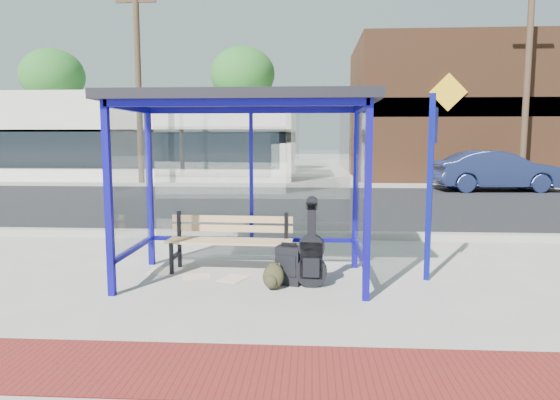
# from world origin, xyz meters

# --- Properties ---
(ground) EXTENTS (120.00, 120.00, 0.00)m
(ground) POSITION_xyz_m (0.00, 0.00, 0.00)
(ground) COLOR #B2ADA0
(ground) RESTS_ON ground
(brick_paver_strip) EXTENTS (60.00, 1.00, 0.01)m
(brick_paver_strip) POSITION_xyz_m (0.00, -2.60, 0.01)
(brick_paver_strip) COLOR maroon
(brick_paver_strip) RESTS_ON ground
(curb_near) EXTENTS (60.00, 0.25, 0.12)m
(curb_near) POSITION_xyz_m (0.00, 2.90, 0.06)
(curb_near) COLOR gray
(curb_near) RESTS_ON ground
(street_asphalt) EXTENTS (60.00, 10.00, 0.00)m
(street_asphalt) POSITION_xyz_m (0.00, 8.00, 0.00)
(street_asphalt) COLOR black
(street_asphalt) RESTS_ON ground
(curb_far) EXTENTS (60.00, 0.25, 0.12)m
(curb_far) POSITION_xyz_m (0.00, 13.10, 0.06)
(curb_far) COLOR gray
(curb_far) RESTS_ON ground
(far_sidewalk) EXTENTS (60.00, 4.00, 0.01)m
(far_sidewalk) POSITION_xyz_m (0.00, 15.00, 0.00)
(far_sidewalk) COLOR #B2ADA0
(far_sidewalk) RESTS_ON ground
(bus_shelter) EXTENTS (3.30, 1.80, 2.42)m
(bus_shelter) POSITION_xyz_m (0.00, 0.07, 2.07)
(bus_shelter) COLOR #130E9D
(bus_shelter) RESTS_ON ground
(storefront_white) EXTENTS (18.00, 6.04, 4.00)m
(storefront_white) POSITION_xyz_m (-9.00, 17.99, 2.00)
(storefront_white) COLOR silver
(storefront_white) RESTS_ON ground
(storefront_brown) EXTENTS (10.00, 7.08, 6.40)m
(storefront_brown) POSITION_xyz_m (8.00, 18.49, 3.20)
(storefront_brown) COLOR #59331E
(storefront_brown) RESTS_ON ground
(tree_left) EXTENTS (3.60, 3.60, 7.03)m
(tree_left) POSITION_xyz_m (-14.00, 22.00, 5.45)
(tree_left) COLOR #4C3826
(tree_left) RESTS_ON ground
(tree_mid) EXTENTS (3.60, 3.60, 7.03)m
(tree_mid) POSITION_xyz_m (-3.00, 22.00, 5.45)
(tree_mid) COLOR #4C3826
(tree_mid) RESTS_ON ground
(tree_right) EXTENTS (3.60, 3.60, 7.03)m
(tree_right) POSITION_xyz_m (12.50, 22.00, 5.45)
(tree_right) COLOR #4C3826
(tree_right) RESTS_ON ground
(utility_pole_west) EXTENTS (1.60, 0.24, 8.00)m
(utility_pole_west) POSITION_xyz_m (-6.00, 13.40, 4.11)
(utility_pole_west) COLOR #4C3826
(utility_pole_west) RESTS_ON ground
(utility_pole_east) EXTENTS (1.60, 0.24, 8.00)m
(utility_pole_east) POSITION_xyz_m (9.00, 13.40, 4.11)
(utility_pole_east) COLOR #4C3826
(utility_pole_east) RESTS_ON ground
(bench) EXTENTS (1.77, 0.49, 0.83)m
(bench) POSITION_xyz_m (-0.27, 0.46, 0.47)
(bench) COLOR black
(bench) RESTS_ON ground
(guitar_bag) EXTENTS (0.40, 0.13, 1.08)m
(guitar_bag) POSITION_xyz_m (0.87, -0.25, 0.40)
(guitar_bag) COLOR black
(guitar_bag) RESTS_ON ground
(suitcase) EXTENTS (0.35, 0.28, 0.54)m
(suitcase) POSITION_xyz_m (0.58, -0.16, 0.25)
(suitcase) COLOR black
(suitcase) RESTS_ON ground
(backpack) EXTENTS (0.31, 0.29, 0.32)m
(backpack) POSITION_xyz_m (0.40, -0.38, 0.15)
(backpack) COLOR black
(backpack) RESTS_ON ground
(sign_post) EXTENTS (0.15, 0.29, 2.44)m
(sign_post) POSITION_xyz_m (2.41, 0.16, 1.37)
(sign_post) COLOR navy
(sign_post) RESTS_ON ground
(newspaper_a) EXTENTS (0.34, 0.42, 0.01)m
(newspaper_a) POSITION_xyz_m (-1.26, 0.38, 0.00)
(newspaper_a) COLOR white
(newspaper_a) RESTS_ON ground
(newspaper_b) EXTENTS (0.44, 0.48, 0.01)m
(newspaper_b) POSITION_xyz_m (-0.17, 0.04, 0.00)
(newspaper_b) COLOR white
(newspaper_b) RESTS_ON ground
(newspaper_c) EXTENTS (0.43, 0.37, 0.01)m
(newspaper_c) POSITION_xyz_m (-0.68, 0.11, 0.00)
(newspaper_c) COLOR white
(newspaper_c) RESTS_ON ground
(parked_car) EXTENTS (4.52, 1.82, 1.46)m
(parked_car) POSITION_xyz_m (7.56, 12.06, 0.73)
(parked_car) COLOR #1A2349
(parked_car) RESTS_ON ground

